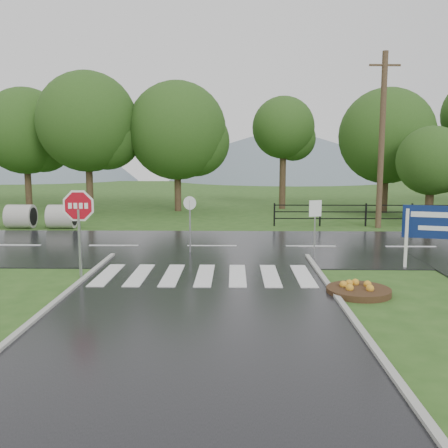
{
  "coord_description": "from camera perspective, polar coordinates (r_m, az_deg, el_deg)",
  "views": [
    {
      "loc": [
        0.88,
        -9.85,
        3.72
      ],
      "look_at": [
        0.57,
        6.0,
        1.5
      ],
      "focal_mm": 40.0,
      "sensor_mm": 36.0,
      "label": 1
    }
  ],
  "objects": [
    {
      "name": "treeline",
      "position": [
        34.06,
        1.32,
        1.7
      ],
      "size": [
        83.2,
        5.2,
        10.0
      ],
      "color": "#214415",
      "rests_on": "ground"
    },
    {
      "name": "hills",
      "position": [
        77.34,
        3.05,
        -6.45
      ],
      "size": [
        102.0,
        48.0,
        48.0
      ],
      "color": "slate",
      "rests_on": "ground"
    },
    {
      "name": "ground",
      "position": [
        10.57,
        -3.81,
        -12.66
      ],
      "size": [
        120.0,
        120.0,
        0.0
      ],
      "primitive_type": "plane",
      "color": "#2B511B",
      "rests_on": "ground"
    },
    {
      "name": "stop_sign",
      "position": [
        15.22,
        -16.28,
        1.09
      ],
      "size": [
        1.28,
        0.06,
        2.87
      ],
      "color": "#939399",
      "rests_on": "ground"
    },
    {
      "name": "crosswalk",
      "position": [
        15.32,
        -2.2,
        -5.86
      ],
      "size": [
        6.5,
        2.8,
        0.02
      ],
      "color": "silver",
      "rests_on": "ground"
    },
    {
      "name": "utility_pole_east",
      "position": [
        26.42,
        17.58,
        9.15
      ],
      "size": [
        1.55,
        0.29,
        8.72
      ],
      "color": "#473523",
      "rests_on": "ground"
    },
    {
      "name": "estate_billboard",
      "position": [
        17.67,
        23.51,
        -0.16
      ],
      "size": [
        2.3,
        0.69,
        2.07
      ],
      "color": "silver",
      "rests_on": "ground"
    },
    {
      "name": "main_road",
      "position": [
        20.22,
        -1.38,
        -2.63
      ],
      "size": [
        90.0,
        8.0,
        0.04
      ],
      "primitive_type": "cube",
      "color": "black",
      "rests_on": "ground"
    },
    {
      "name": "reg_sign_round",
      "position": [
        18.7,
        -3.92,
        0.77
      ],
      "size": [
        0.49,
        0.17,
        2.17
      ],
      "color": "#939399",
      "rests_on": "ground"
    },
    {
      "name": "reg_sign_small",
      "position": [
        17.89,
        10.36,
        0.72
      ],
      "size": [
        0.46,
        0.16,
        2.12
      ],
      "color": "#939399",
      "rests_on": "ground"
    },
    {
      "name": "fence_west",
      "position": [
        26.92,
        15.91,
        1.28
      ],
      "size": [
        9.58,
        0.08,
        1.2
      ],
      "color": "black",
      "rests_on": "ground"
    },
    {
      "name": "flower_bed",
      "position": [
        13.93,
        15.13,
        -7.26
      ],
      "size": [
        1.7,
        1.7,
        0.34
      ],
      "color": "#332111",
      "rests_on": "ground"
    },
    {
      "name": "entrance_tree_left",
      "position": [
        29.37,
        22.64,
        6.66
      ],
      "size": [
        3.73,
        3.73,
        5.25
      ],
      "color": "#3D2B1C",
      "rests_on": "ground"
    }
  ]
}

